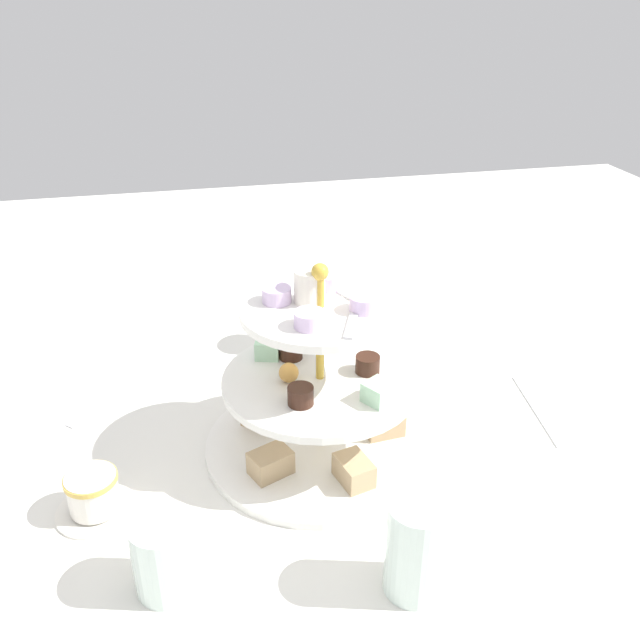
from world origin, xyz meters
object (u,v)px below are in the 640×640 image
at_px(tiered_serving_stand, 320,395).
at_px(water_glass_short_left, 165,555).
at_px(teacup_with_saucer, 93,495).
at_px(water_glass_mid_back, 416,548).
at_px(water_glass_tall_right, 304,315).
at_px(butter_knife_right, 116,396).
at_px(butter_knife_left, 538,409).

relative_size(tiered_serving_stand, water_glass_short_left, 3.56).
distance_m(teacup_with_saucer, water_glass_mid_back, 0.36).
height_order(tiered_serving_stand, water_glass_tall_right, tiered_serving_stand).
xyz_separation_m(water_glass_tall_right, butter_knife_right, (-0.09, 0.29, -0.05)).
xyz_separation_m(tiered_serving_stand, water_glass_short_left, (-0.18, 0.19, -0.04)).
bearing_deg(teacup_with_saucer, tiered_serving_stand, -77.93).
bearing_deg(water_glass_tall_right, tiered_serving_stand, 173.03).
height_order(tiered_serving_stand, water_glass_short_left, tiered_serving_stand).
bearing_deg(butter_knife_right, butter_knife_left, 117.96).
bearing_deg(butter_knife_left, butter_knife_right, 82.05).
relative_size(water_glass_tall_right, teacup_with_saucer, 1.24).
bearing_deg(water_glass_short_left, tiered_serving_stand, -46.90).
bearing_deg(butter_knife_right, water_glass_tall_right, 150.07).
bearing_deg(tiered_serving_stand, teacup_with_saucer, 102.07).
distance_m(tiered_serving_stand, butter_knife_right, 0.32).
bearing_deg(water_glass_mid_back, teacup_with_saucer, 60.64).
bearing_deg(teacup_with_saucer, butter_knife_right, -2.65).
bearing_deg(butter_knife_left, water_glass_mid_back, 140.19).
relative_size(butter_knife_left, water_glass_mid_back, 1.60).
distance_m(water_glass_short_left, teacup_with_saucer, 0.15).
xyz_separation_m(tiered_serving_stand, butter_knife_left, (0.02, -0.32, -0.08)).
relative_size(water_glass_tall_right, water_glass_short_left, 1.36).
bearing_deg(tiered_serving_stand, butter_knife_right, 56.18).
height_order(tiered_serving_stand, water_glass_mid_back, tiered_serving_stand).
height_order(tiered_serving_stand, butter_knife_right, tiered_serving_stand).
bearing_deg(teacup_with_saucer, water_glass_mid_back, -119.36).
relative_size(water_glass_tall_right, butter_knife_right, 0.66).
distance_m(teacup_with_saucer, butter_knife_right, 0.23).
relative_size(tiered_serving_stand, butter_knife_left, 1.72).
height_order(water_glass_tall_right, butter_knife_left, water_glass_tall_right).
distance_m(water_glass_short_left, butter_knife_right, 0.37).
height_order(water_glass_short_left, butter_knife_left, water_glass_short_left).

